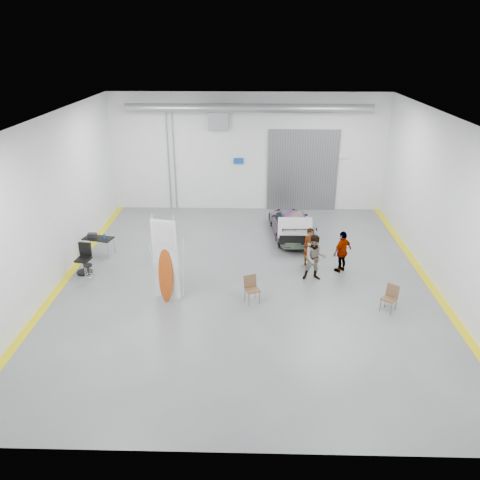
{
  "coord_description": "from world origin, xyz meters",
  "views": [
    {
      "loc": [
        0.17,
        -15.59,
        8.5
      ],
      "look_at": [
        -0.23,
        0.35,
        1.5
      ],
      "focal_mm": 35.0,
      "sensor_mm": 36.0,
      "label": 1
    }
  ],
  "objects_px": {
    "person_a": "(310,247)",
    "shop_stool": "(89,273)",
    "work_table": "(97,238)",
    "person_b": "(315,258)",
    "person_c": "(342,252)",
    "folding_chair_near": "(252,294)",
    "surfboard_display": "(167,267)",
    "office_chair": "(84,260)",
    "folding_chair_far": "(388,303)",
    "sedan_car": "(291,223)"
  },
  "relations": [
    {
      "from": "person_c",
      "to": "shop_stool",
      "type": "bearing_deg",
      "value": -34.73
    },
    {
      "from": "sedan_car",
      "to": "person_c",
      "type": "xyz_separation_m",
      "value": [
        1.7,
        -3.5,
        0.23
      ]
    },
    {
      "from": "person_c",
      "to": "surfboard_display",
      "type": "bearing_deg",
      "value": -20.21
    },
    {
      "from": "person_a",
      "to": "shop_stool",
      "type": "relative_size",
      "value": 2.36
    },
    {
      "from": "person_c",
      "to": "folding_chair_near",
      "type": "bearing_deg",
      "value": -5.94
    },
    {
      "from": "person_b",
      "to": "folding_chair_far",
      "type": "relative_size",
      "value": 1.94
    },
    {
      "from": "sedan_car",
      "to": "person_c",
      "type": "bearing_deg",
      "value": 110.54
    },
    {
      "from": "shop_stool",
      "to": "person_b",
      "type": "bearing_deg",
      "value": 2.16
    },
    {
      "from": "shop_stool",
      "to": "work_table",
      "type": "height_order",
      "value": "work_table"
    },
    {
      "from": "folding_chair_near",
      "to": "work_table",
      "type": "distance_m",
      "value": 7.48
    },
    {
      "from": "folding_chair_far",
      "to": "work_table",
      "type": "relative_size",
      "value": 0.7
    },
    {
      "from": "person_c",
      "to": "office_chair",
      "type": "distance_m",
      "value": 10.01
    },
    {
      "from": "shop_stool",
      "to": "folding_chair_far",
      "type": "bearing_deg",
      "value": -9.81
    },
    {
      "from": "office_chair",
      "to": "folding_chair_near",
      "type": "bearing_deg",
      "value": -9.47
    },
    {
      "from": "folding_chair_near",
      "to": "office_chair",
      "type": "relative_size",
      "value": 0.82
    },
    {
      "from": "work_table",
      "to": "shop_stool",
      "type": "bearing_deg",
      "value": -81.07
    },
    {
      "from": "shop_stool",
      "to": "person_c",
      "type": "bearing_deg",
      "value": 6.12
    },
    {
      "from": "person_c",
      "to": "person_b",
      "type": "bearing_deg",
      "value": -8.89
    },
    {
      "from": "shop_stool",
      "to": "office_chair",
      "type": "distance_m",
      "value": 0.81
    },
    {
      "from": "work_table",
      "to": "office_chair",
      "type": "bearing_deg",
      "value": -90.87
    },
    {
      "from": "person_a",
      "to": "office_chair",
      "type": "distance_m",
      "value": 8.87
    },
    {
      "from": "person_a",
      "to": "office_chair",
      "type": "height_order",
      "value": "person_a"
    },
    {
      "from": "sedan_car",
      "to": "person_c",
      "type": "distance_m",
      "value": 3.9
    },
    {
      "from": "folding_chair_far",
      "to": "sedan_car",
      "type": "bearing_deg",
      "value": 153.65
    },
    {
      "from": "person_a",
      "to": "folding_chair_near",
      "type": "relative_size",
      "value": 1.63
    },
    {
      "from": "sedan_car",
      "to": "shop_stool",
      "type": "height_order",
      "value": "sedan_car"
    },
    {
      "from": "surfboard_display",
      "to": "shop_stool",
      "type": "xyz_separation_m",
      "value": [
        -3.25,
        1.37,
        -0.96
      ]
    },
    {
      "from": "person_a",
      "to": "shop_stool",
      "type": "distance_m",
      "value": 8.59
    },
    {
      "from": "folding_chair_near",
      "to": "shop_stool",
      "type": "distance_m",
      "value": 6.29
    },
    {
      "from": "person_c",
      "to": "surfboard_display",
      "type": "distance_m",
      "value": 6.82
    },
    {
      "from": "folding_chair_near",
      "to": "folding_chair_far",
      "type": "height_order",
      "value": "folding_chair_near"
    },
    {
      "from": "person_c",
      "to": "folding_chair_near",
      "type": "xyz_separation_m",
      "value": [
        -3.48,
        -2.43,
        -0.54
      ]
    },
    {
      "from": "work_table",
      "to": "person_b",
      "type": "bearing_deg",
      "value": -12.52
    },
    {
      "from": "person_b",
      "to": "office_chair",
      "type": "height_order",
      "value": "person_b"
    },
    {
      "from": "person_c",
      "to": "folding_chair_far",
      "type": "distance_m",
      "value": 3.12
    },
    {
      "from": "sedan_car",
      "to": "office_chair",
      "type": "bearing_deg",
      "value": 19.58
    },
    {
      "from": "person_a",
      "to": "folding_chair_far",
      "type": "xyz_separation_m",
      "value": [
        2.25,
        -3.42,
        -0.49
      ]
    },
    {
      "from": "work_table",
      "to": "office_chair",
      "type": "relative_size",
      "value": 1.13
    },
    {
      "from": "person_c",
      "to": "office_chair",
      "type": "height_order",
      "value": "person_c"
    },
    {
      "from": "person_a",
      "to": "person_c",
      "type": "relative_size",
      "value": 0.93
    },
    {
      "from": "surfboard_display",
      "to": "office_chair",
      "type": "height_order",
      "value": "surfboard_display"
    },
    {
      "from": "person_a",
      "to": "shop_stool",
      "type": "height_order",
      "value": "person_a"
    },
    {
      "from": "person_c",
      "to": "work_table",
      "type": "xyz_separation_m",
      "value": [
        -9.97,
        1.25,
        -0.08
      ]
    },
    {
      "from": "person_a",
      "to": "sedan_car",
      "type": "bearing_deg",
      "value": 91.18
    },
    {
      "from": "person_a",
      "to": "office_chair",
      "type": "relative_size",
      "value": 1.33
    },
    {
      "from": "folding_chair_far",
      "to": "work_table",
      "type": "xyz_separation_m",
      "value": [
        -11.05,
        4.13,
        0.48
      ]
    },
    {
      "from": "sedan_car",
      "to": "shop_stool",
      "type": "relative_size",
      "value": 6.32
    },
    {
      "from": "person_b",
      "to": "person_c",
      "type": "bearing_deg",
      "value": 31.01
    },
    {
      "from": "surfboard_display",
      "to": "office_chair",
      "type": "bearing_deg",
      "value": 162.96
    },
    {
      "from": "surfboard_display",
      "to": "work_table",
      "type": "height_order",
      "value": "surfboard_display"
    }
  ]
}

